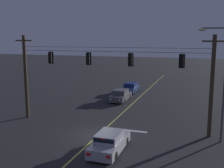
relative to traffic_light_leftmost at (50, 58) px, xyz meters
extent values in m
plane|color=#28282B|center=(5.64, -2.68, -5.92)|extent=(180.00, 180.00, 0.00)
cube|color=#D1C64C|center=(5.64, 6.02, -5.91)|extent=(0.14, 60.00, 0.01)
cube|color=silver|center=(7.54, -0.58, -5.91)|extent=(3.40, 0.36, 0.01)
cylinder|color=#423021|center=(-2.79, 0.02, -1.93)|extent=(0.32, 0.32, 7.97)
cube|color=#423021|center=(-2.79, 0.02, 1.55)|extent=(1.80, 0.12, 0.12)
cylinder|color=slate|center=(-2.79, 0.02, 1.20)|extent=(0.12, 0.12, 0.18)
cylinder|color=#423021|center=(14.06, 0.02, -1.93)|extent=(0.32, 0.32, 7.97)
cube|color=#423021|center=(14.06, 0.02, 1.55)|extent=(1.80, 0.12, 0.12)
cylinder|color=slate|center=(14.06, 0.02, 1.20)|extent=(0.12, 0.12, 0.18)
cylinder|color=black|center=(5.64, 0.02, 0.65)|extent=(16.85, 0.03, 0.03)
cylinder|color=black|center=(5.64, 0.02, 1.00)|extent=(16.85, 0.02, 0.02)
cylinder|color=black|center=(0.00, 0.02, 0.56)|extent=(0.04, 0.04, 0.18)
cube|color=black|center=(0.00, 0.02, -0.01)|extent=(0.32, 0.26, 0.96)
cube|color=black|center=(0.00, 0.16, -0.01)|extent=(0.48, 0.03, 1.12)
sphere|color=red|center=(0.00, -0.14, 0.28)|extent=(0.17, 0.17, 0.17)
cylinder|color=black|center=(0.00, -0.18, 0.33)|extent=(0.20, 0.10, 0.20)
sphere|color=#3D280A|center=(0.00, -0.14, -0.01)|extent=(0.17, 0.17, 0.17)
cylinder|color=black|center=(0.00, -0.18, 0.04)|extent=(0.20, 0.10, 0.20)
sphere|color=black|center=(0.00, -0.14, -0.29)|extent=(0.17, 0.17, 0.17)
cylinder|color=black|center=(0.00, -0.18, -0.25)|extent=(0.20, 0.10, 0.20)
cylinder|color=black|center=(3.77, 0.02, 0.56)|extent=(0.04, 0.04, 0.18)
cube|color=black|center=(3.77, 0.02, -0.01)|extent=(0.32, 0.26, 0.96)
cube|color=black|center=(3.77, 0.16, -0.01)|extent=(0.48, 0.03, 1.12)
sphere|color=red|center=(3.77, -0.14, 0.28)|extent=(0.17, 0.17, 0.17)
cylinder|color=black|center=(3.77, -0.18, 0.33)|extent=(0.20, 0.10, 0.20)
sphere|color=#3D280A|center=(3.77, -0.14, -0.01)|extent=(0.17, 0.17, 0.17)
cylinder|color=black|center=(3.77, -0.18, 0.04)|extent=(0.20, 0.10, 0.20)
sphere|color=black|center=(3.77, -0.14, -0.29)|extent=(0.17, 0.17, 0.17)
cylinder|color=black|center=(3.77, -0.18, -0.25)|extent=(0.20, 0.10, 0.20)
cylinder|color=black|center=(7.58, 0.02, 0.56)|extent=(0.04, 0.04, 0.18)
cube|color=black|center=(7.58, 0.02, -0.01)|extent=(0.32, 0.26, 0.96)
cube|color=black|center=(7.58, 0.16, -0.01)|extent=(0.48, 0.03, 1.12)
sphere|color=red|center=(7.58, -0.14, 0.28)|extent=(0.17, 0.17, 0.17)
cylinder|color=black|center=(7.58, -0.18, 0.33)|extent=(0.20, 0.10, 0.20)
sphere|color=#3D280A|center=(7.58, -0.14, -0.01)|extent=(0.17, 0.17, 0.17)
cylinder|color=black|center=(7.58, -0.18, 0.04)|extent=(0.20, 0.10, 0.20)
sphere|color=black|center=(7.58, -0.14, -0.29)|extent=(0.17, 0.17, 0.17)
cylinder|color=black|center=(7.58, -0.18, -0.25)|extent=(0.20, 0.10, 0.20)
cylinder|color=black|center=(11.73, 0.02, 0.56)|extent=(0.04, 0.04, 0.18)
cube|color=black|center=(11.73, 0.02, -0.01)|extent=(0.32, 0.26, 0.96)
cube|color=black|center=(11.73, 0.16, -0.01)|extent=(0.48, 0.03, 1.12)
sphere|color=red|center=(11.73, -0.14, 0.28)|extent=(0.17, 0.17, 0.17)
cylinder|color=black|center=(11.73, -0.18, 0.33)|extent=(0.20, 0.10, 0.20)
sphere|color=#3D280A|center=(11.73, -0.14, -0.01)|extent=(0.17, 0.17, 0.17)
cylinder|color=black|center=(11.73, -0.18, 0.04)|extent=(0.20, 0.10, 0.20)
sphere|color=black|center=(11.73, -0.14, -0.29)|extent=(0.17, 0.17, 0.17)
cylinder|color=black|center=(11.73, -0.18, -0.25)|extent=(0.20, 0.10, 0.20)
cube|color=#A5A5AD|center=(7.53, -5.16, -5.41)|extent=(1.80, 4.30, 0.68)
cube|color=#A5A5AD|center=(7.53, -5.28, -4.80)|extent=(1.51, 2.15, 0.54)
cube|color=black|center=(7.53, -4.34, -4.80)|extent=(1.40, 0.21, 0.48)
cube|color=black|center=(7.53, -6.34, -4.80)|extent=(1.37, 0.18, 0.46)
cylinder|color=black|center=(6.74, -3.82, -5.60)|extent=(0.22, 0.64, 0.64)
cylinder|color=black|center=(8.32, -3.82, -5.60)|extent=(0.22, 0.64, 0.64)
cylinder|color=black|center=(6.74, -6.49, -5.60)|extent=(0.22, 0.64, 0.64)
cylinder|color=black|center=(8.32, -6.49, -5.60)|extent=(0.22, 0.64, 0.64)
cube|color=red|center=(6.88, -7.32, -5.31)|extent=(0.28, 0.03, 0.18)
cube|color=red|center=(8.18, -7.32, -5.31)|extent=(0.28, 0.03, 0.18)
cube|color=red|center=(7.53, -6.45, -4.57)|extent=(0.24, 0.04, 0.06)
cube|color=#4C4C51|center=(3.81, 9.80, -5.41)|extent=(1.80, 4.30, 0.68)
cube|color=#4C4C51|center=(3.81, 9.92, -4.80)|extent=(1.51, 2.15, 0.54)
cube|color=black|center=(3.81, 8.99, -4.80)|extent=(1.40, 0.21, 0.48)
cube|color=black|center=(3.81, 10.99, -4.80)|extent=(1.37, 0.18, 0.46)
cylinder|color=black|center=(4.60, 8.47, -5.60)|extent=(0.22, 0.64, 0.64)
cylinder|color=black|center=(3.01, 8.47, -5.60)|extent=(0.22, 0.64, 0.64)
cylinder|color=black|center=(4.60, 11.14, -5.60)|extent=(0.22, 0.64, 0.64)
cylinder|color=black|center=(3.01, 11.14, -5.60)|extent=(0.22, 0.64, 0.64)
sphere|color=white|center=(4.36, 7.63, -5.35)|extent=(0.20, 0.20, 0.20)
sphere|color=white|center=(3.25, 7.63, -5.35)|extent=(0.20, 0.20, 0.20)
cube|color=navy|center=(3.67, 15.27, -5.41)|extent=(1.80, 4.30, 0.68)
cube|color=navy|center=(3.67, 15.39, -4.80)|extent=(1.51, 2.15, 0.54)
cube|color=black|center=(3.67, 14.45, -4.80)|extent=(1.40, 0.21, 0.48)
cube|color=black|center=(3.67, 16.45, -4.80)|extent=(1.37, 0.18, 0.46)
cylinder|color=black|center=(4.46, 13.93, -5.60)|extent=(0.22, 0.64, 0.64)
cylinder|color=black|center=(2.88, 13.93, -5.60)|extent=(0.22, 0.64, 0.64)
cylinder|color=black|center=(4.46, 16.60, -5.60)|extent=(0.22, 0.64, 0.64)
cylinder|color=black|center=(2.88, 16.60, -5.60)|extent=(0.22, 0.64, 0.64)
sphere|color=white|center=(4.23, 13.10, -5.35)|extent=(0.20, 0.20, 0.20)
sphere|color=white|center=(3.11, 13.10, -5.35)|extent=(0.20, 0.20, 0.20)
cylinder|color=#4C4F54|center=(14.89, -0.86, -1.65)|extent=(0.16, 0.16, 8.53)
cylinder|color=#4C4F54|center=(13.99, -0.86, 2.50)|extent=(1.80, 0.10, 0.10)
ellipsoid|color=beige|center=(13.14, -0.86, 2.40)|extent=(0.56, 0.30, 0.22)
camera|label=1|loc=(13.31, -21.91, 1.80)|focal=43.67mm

